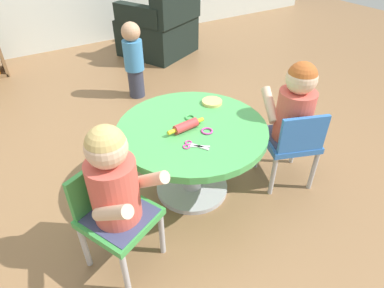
{
  "coord_description": "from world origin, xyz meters",
  "views": [
    {
      "loc": [
        -0.8,
        -1.27,
        1.45
      ],
      "look_at": [
        0.0,
        0.0,
        0.35
      ],
      "focal_mm": 30.71,
      "sensor_mm": 36.0,
      "label": 1
    }
  ],
  "objects_px": {
    "rolling_pin": "(186,126)",
    "craft_scissors": "(193,146)",
    "child_chair_right": "(291,142)",
    "child_chair_left": "(114,213)",
    "toddler_standing": "(134,59)",
    "seated_child_left": "(113,180)",
    "craft_table": "(192,144)",
    "armchair_dark": "(161,27)",
    "seated_child_right": "(296,105)"
  },
  "relations": [
    {
      "from": "armchair_dark",
      "to": "toddler_standing",
      "type": "xyz_separation_m",
      "value": [
        -0.7,
        -0.83,
        0.05
      ]
    },
    {
      "from": "seated_child_right",
      "to": "rolling_pin",
      "type": "distance_m",
      "value": 0.64
    },
    {
      "from": "seated_child_right",
      "to": "child_chair_right",
      "type": "bearing_deg",
      "value": -111.21
    },
    {
      "from": "child_chair_left",
      "to": "seated_child_right",
      "type": "height_order",
      "value": "seated_child_right"
    },
    {
      "from": "seated_child_left",
      "to": "armchair_dark",
      "type": "relative_size",
      "value": 0.54
    },
    {
      "from": "craft_table",
      "to": "child_chair_right",
      "type": "distance_m",
      "value": 0.6
    },
    {
      "from": "seated_child_left",
      "to": "armchair_dark",
      "type": "height_order",
      "value": "armchair_dark"
    },
    {
      "from": "toddler_standing",
      "to": "seated_child_left",
      "type": "bearing_deg",
      "value": -116.25
    },
    {
      "from": "craft_table",
      "to": "armchair_dark",
      "type": "distance_m",
      "value": 2.35
    },
    {
      "from": "craft_scissors",
      "to": "armchair_dark",
      "type": "bearing_deg",
      "value": 65.99
    },
    {
      "from": "child_chair_right",
      "to": "rolling_pin",
      "type": "xyz_separation_m",
      "value": [
        -0.59,
        0.24,
        0.18
      ]
    },
    {
      "from": "child_chair_right",
      "to": "seated_child_right",
      "type": "xyz_separation_m",
      "value": [
        0.01,
        0.04,
        0.23
      ]
    },
    {
      "from": "craft_scissors",
      "to": "child_chair_right",
      "type": "bearing_deg",
      "value": -8.8
    },
    {
      "from": "rolling_pin",
      "to": "craft_scissors",
      "type": "bearing_deg",
      "value": -108.69
    },
    {
      "from": "seated_child_right",
      "to": "craft_table",
      "type": "bearing_deg",
      "value": 159.28
    },
    {
      "from": "craft_table",
      "to": "craft_scissors",
      "type": "height_order",
      "value": "craft_scissors"
    },
    {
      "from": "child_chair_left",
      "to": "craft_scissors",
      "type": "bearing_deg",
      "value": 7.71
    },
    {
      "from": "seated_child_right",
      "to": "rolling_pin",
      "type": "relative_size",
      "value": 2.21
    },
    {
      "from": "child_chair_right",
      "to": "toddler_standing",
      "type": "height_order",
      "value": "toddler_standing"
    },
    {
      "from": "child_chair_left",
      "to": "seated_child_right",
      "type": "distance_m",
      "value": 1.14
    },
    {
      "from": "child_chair_right",
      "to": "rolling_pin",
      "type": "bearing_deg",
      "value": 157.66
    },
    {
      "from": "child_chair_right",
      "to": "craft_scissors",
      "type": "bearing_deg",
      "value": 171.2
    },
    {
      "from": "toddler_standing",
      "to": "craft_scissors",
      "type": "height_order",
      "value": "toddler_standing"
    },
    {
      "from": "rolling_pin",
      "to": "craft_scissors",
      "type": "distance_m",
      "value": 0.15
    },
    {
      "from": "child_chair_right",
      "to": "rolling_pin",
      "type": "distance_m",
      "value": 0.66
    },
    {
      "from": "child_chair_right",
      "to": "toddler_standing",
      "type": "relative_size",
      "value": 0.8
    },
    {
      "from": "toddler_standing",
      "to": "craft_scissors",
      "type": "bearing_deg",
      "value": -102.46
    },
    {
      "from": "craft_scissors",
      "to": "child_chair_left",
      "type": "bearing_deg",
      "value": -172.29
    },
    {
      "from": "seated_child_left",
      "to": "armchair_dark",
      "type": "distance_m",
      "value": 2.83
    },
    {
      "from": "child_chair_left",
      "to": "toddler_standing",
      "type": "xyz_separation_m",
      "value": [
        0.79,
        1.54,
        0.05
      ]
    },
    {
      "from": "toddler_standing",
      "to": "child_chair_left",
      "type": "bearing_deg",
      "value": -117.27
    },
    {
      "from": "child_chair_right",
      "to": "child_chair_left",
      "type": "bearing_deg",
      "value": 178.17
    },
    {
      "from": "seated_child_right",
      "to": "toddler_standing",
      "type": "height_order",
      "value": "seated_child_right"
    },
    {
      "from": "child_chair_left",
      "to": "seated_child_left",
      "type": "height_order",
      "value": "seated_child_left"
    },
    {
      "from": "rolling_pin",
      "to": "craft_scissors",
      "type": "relative_size",
      "value": 1.72
    },
    {
      "from": "child_chair_right",
      "to": "craft_scissors",
      "type": "relative_size",
      "value": 3.99
    },
    {
      "from": "toddler_standing",
      "to": "rolling_pin",
      "type": "bearing_deg",
      "value": -101.78
    },
    {
      "from": "seated_child_left",
      "to": "armchair_dark",
      "type": "xyz_separation_m",
      "value": [
        1.47,
        2.4,
        -0.22
      ]
    },
    {
      "from": "child_chair_left",
      "to": "toddler_standing",
      "type": "bearing_deg",
      "value": 62.73
    },
    {
      "from": "seated_child_right",
      "to": "rolling_pin",
      "type": "xyz_separation_m",
      "value": [
        -0.6,
        0.2,
        -0.04
      ]
    },
    {
      "from": "child_chair_right",
      "to": "seated_child_right",
      "type": "height_order",
      "value": "seated_child_right"
    },
    {
      "from": "craft_table",
      "to": "seated_child_left",
      "type": "distance_m",
      "value": 0.62
    },
    {
      "from": "craft_scissors",
      "to": "rolling_pin",
      "type": "bearing_deg",
      "value": 71.31
    },
    {
      "from": "craft_table",
      "to": "rolling_pin",
      "type": "height_order",
      "value": "rolling_pin"
    },
    {
      "from": "child_chair_right",
      "to": "armchair_dark",
      "type": "xyz_separation_m",
      "value": [
        0.39,
        2.4,
        0.0
      ]
    },
    {
      "from": "child_chair_left",
      "to": "child_chair_right",
      "type": "distance_m",
      "value": 1.1
    },
    {
      "from": "armchair_dark",
      "to": "toddler_standing",
      "type": "distance_m",
      "value": 1.09
    },
    {
      "from": "child_chair_left",
      "to": "seated_child_left",
      "type": "xyz_separation_m",
      "value": [
        0.02,
        -0.04,
        0.23
      ]
    },
    {
      "from": "rolling_pin",
      "to": "craft_scissors",
      "type": "xyz_separation_m",
      "value": [
        -0.05,
        -0.14,
        -0.02
      ]
    },
    {
      "from": "craft_table",
      "to": "seated_child_right",
      "type": "relative_size",
      "value": 1.63
    }
  ]
}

